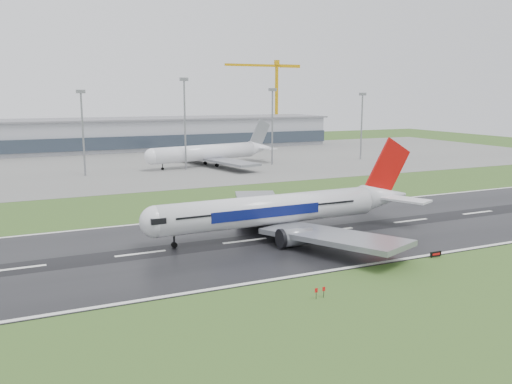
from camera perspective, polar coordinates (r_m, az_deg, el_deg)
name	(u,v)px	position (r m, az deg, el deg)	size (l,w,h in m)	color
ground	(245,241)	(103.15, -1.18, -5.24)	(520.00, 520.00, 0.00)	#30511D
runway	(245,241)	(103.13, -1.18, -5.21)	(400.00, 45.00, 0.10)	black
apron	(121,165)	(221.52, -14.15, 2.83)	(400.00, 130.00, 0.08)	slate
terminal	(97,136)	(279.76, -16.49, 5.75)	(240.00, 36.00, 15.00)	#91939C
main_airliner	(288,190)	(106.79, 3.44, 0.18)	(59.60, 56.76, 17.60)	silver
parked_airliner	(210,144)	(211.06, -4.94, 5.08)	(58.09, 54.08, 17.03)	white
tower_crane	(277,101)	(326.10, 2.19, 9.58)	(48.10, 2.62, 47.23)	#CA9009
runway_sign	(436,254)	(98.12, 18.49, -6.28)	(2.30, 0.26, 1.04)	black
floodmast_2	(83,135)	(193.07, -17.84, 5.75)	(0.64, 0.64, 27.98)	gray
floodmast_3	(185,126)	(200.40, -7.52, 6.94)	(0.64, 0.64, 32.41)	gray
floodmast_4	(272,128)	(213.72, 1.74, 6.75)	(0.64, 0.64, 28.86)	gray
floodmast_5	(361,128)	(235.67, 11.11, 6.69)	(0.64, 0.64, 27.16)	gray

